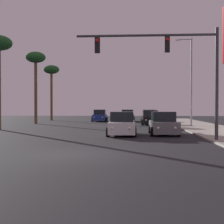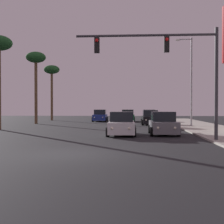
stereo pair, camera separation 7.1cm
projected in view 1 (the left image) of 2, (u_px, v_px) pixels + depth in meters
The scene contains 11 objects.
ground_plane at pixel (75, 154), 13.33m from camera, with size 120.00×120.00×0.00m, color black.
car_black at pixel (150, 118), 35.73m from camera, with size 2.04×4.32×1.68m.
car_silver at pixel (149, 116), 43.22m from camera, with size 2.04×4.34×1.68m.
car_blue at pixel (100, 116), 44.47m from camera, with size 2.04×4.32×1.68m.
car_grey at pixel (163, 124), 22.74m from camera, with size 2.04×4.32×1.68m.
car_green at pixel (127, 116), 44.42m from camera, with size 2.04×4.33×1.68m.
car_white at pixel (122, 125), 22.33m from camera, with size 2.04×4.32×1.68m.
traffic_light_mast at pixel (175, 60), 18.17m from camera, with size 8.29×0.36×6.50m.
street_lamp at pixel (190, 77), 31.92m from camera, with size 1.74×0.24×9.00m.
palm_tree_mid at pixel (36, 61), 37.71m from camera, with size 2.40×2.40×8.73m.
palm_tree_far at pixel (51, 73), 47.73m from camera, with size 2.40×2.40×8.46m.
Camera 1 is at (2.39, -13.18, 1.99)m, focal length 50.00 mm.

